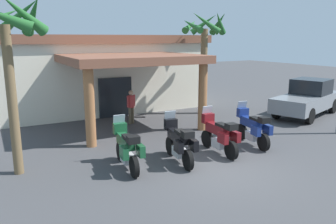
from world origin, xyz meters
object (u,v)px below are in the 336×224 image
Objects in this scene: motorcycle_maroon at (219,135)px; pickup_truck_gray at (308,98)px; palm_tree_roadside at (5,34)px; palm_tree_near_portico at (205,40)px; motorcycle_green at (127,148)px; pedestrian at (131,105)px; motel_building at (96,71)px; motorcycle_black at (179,142)px; motorcycle_blue at (253,128)px.

pickup_truck_gray reaches higher than motorcycle_maroon.
palm_tree_roadside is 0.98× the size of palm_tree_near_portico.
motorcycle_green is 1.34× the size of pedestrian.
motel_building reaches higher than motorcycle_black.
pickup_truck_gray is (11.56, 2.15, 0.24)m from motorcycle_green.
motel_building is 12.22m from pickup_truck_gray.
motel_building is 5.56× the size of motorcycle_green.
motorcycle_black is 1.75m from motorcycle_maroon.
palm_tree_near_portico is (4.44, 0.13, 3.06)m from pedestrian.
motorcycle_green is 1.78m from motorcycle_black.
motorcycle_green and motorcycle_black have the same top height.
motorcycle_black is at bearing 103.60° from motorcycle_blue.
pickup_truck_gray is at bearing -71.99° from motorcycle_green.
palm_tree_roadside reaches higher than pedestrian.
palm_tree_near_portico is (3.52, 5.75, 3.31)m from motorcycle_maroon.
pickup_truck_gray reaches higher than motorcycle_black.
palm_tree_roadside is at bearing 73.49° from motorcycle_green.
motorcycle_maroon is 0.41× the size of palm_tree_roadside.
motorcycle_black is 5.71m from pedestrian.
motel_building is 10.85m from palm_tree_roadside.
pedestrian is 9.53m from pickup_truck_gray.
motorcycle_black is (-0.88, -10.74, -1.49)m from motel_building.
motorcycle_black is at bearing -28.73° from pedestrian.
pedestrian is at bearing -18.38° from motorcycle_green.
motel_building is at bearing -6.68° from motorcycle_green.
palm_tree_roadside is (-8.30, 1.59, 3.53)m from motorcycle_blue.
motorcycle_maroon is at bearing 104.71° from motorcycle_blue.
motorcycle_green and motorcycle_blue have the same top height.
motorcycle_maroon is (3.49, -0.33, 0.00)m from motorcycle_green.
pickup_truck_gray is 6.40m from palm_tree_near_portico.
motorcycle_blue is at bearing -176.04° from pickup_truck_gray.
pickup_truck_gray is (6.33, 2.38, 0.24)m from motorcycle_blue.
motel_building is at bearing 9.45° from motorcycle_maroon.
motorcycle_green is at bearing -142.26° from palm_tree_near_portico.
pickup_truck_gray is (8.95, -8.23, -1.25)m from motel_building.
motorcycle_black is 1.33× the size of pedestrian.
motorcycle_maroon is 7.51m from palm_tree_near_portico.
motorcycle_maroon is (1.75, 0.03, 0.00)m from motorcycle_black.
motorcycle_green is 1.01× the size of motorcycle_blue.
pedestrian is (-0.92, 5.62, 0.25)m from motorcycle_maroon.
motel_building is 2.22× the size of palm_tree_near_portico.
motorcycle_blue is at bearing -107.40° from palm_tree_near_portico.
motorcycle_blue is (5.23, -0.23, 0.00)m from motorcycle_green.
palm_tree_roadside reaches higher than motorcycle_green.
pedestrian is at bearing 14.13° from motorcycle_maroon.
motorcycle_green is at bearing -101.88° from motel_building.
motel_building is 7.44× the size of pedestrian.
pedestrian reaches higher than motorcycle_blue.
motorcycle_black is 0.40× the size of palm_tree_near_portico.
pedestrian is (-0.05, -5.09, -1.24)m from motel_building.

